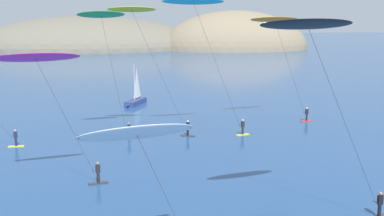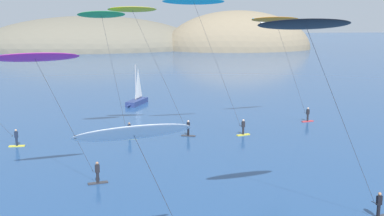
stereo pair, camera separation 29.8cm
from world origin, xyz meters
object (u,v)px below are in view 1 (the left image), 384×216
Objects in this scene: kitesurfer_cyan at (198,12)px; kitesurfer_yellow at (137,20)px; kitesurfer_black at (313,38)px; kitesurfer_orange at (277,28)px; kitesurfer_green at (103,25)px; kitesurfer_magenta at (40,66)px; kitesurfer_white at (141,142)px; sailboat_near at (135,100)px.

kitesurfer_yellow is at bearing 167.68° from kitesurfer_cyan.
kitesurfer_black is 0.93× the size of kitesurfer_yellow.
kitesurfer_green is at bearing -168.08° from kitesurfer_orange.
kitesurfer_magenta is (-23.50, -17.53, -2.08)m from kitesurfer_orange.
kitesurfer_white is at bearing -119.91° from kitesurfer_orange.
kitesurfer_cyan is at bearing -74.80° from sailboat_near.
kitesurfer_orange is at bearing 74.09° from kitesurfer_black.
kitesurfer_cyan is at bearing -12.32° from kitesurfer_yellow.
kitesurfer_black is at bearing -84.37° from kitesurfer_cyan.
kitesurfer_green is 14.39m from kitesurfer_magenta.
kitesurfer_magenta is at bearing 115.38° from kitesurfer_white.
kitesurfer_white is at bearing -162.14° from kitesurfer_black.
kitesurfer_orange is at bearing 11.92° from kitesurfer_green.
kitesurfer_black reaches higher than kitesurfer_white.
kitesurfer_black is 25.21m from kitesurfer_yellow.
kitesurfer_white is 0.58× the size of kitesurfer_yellow.
kitesurfer_green is (-3.86, -19.07, 10.97)m from sailboat_near.
kitesurfer_orange is at bearing -44.46° from sailboat_near.
kitesurfer_cyan reaches higher than kitesurfer_black.
sailboat_near is at bearing 105.20° from kitesurfer_cyan.
kitesurfer_yellow is 1.33× the size of kitesurfer_magenta.
kitesurfer_magenta is (-15.75, 9.66, -2.30)m from kitesurfer_black.
kitesurfer_white is 0.54× the size of kitesurfer_cyan.
kitesurfer_orange is 0.96× the size of kitesurfer_green.
kitesurfer_cyan reaches higher than kitesurfer_green.
kitesurfer_black is 22.71m from kitesurfer_cyan.
kitesurfer_cyan is (-2.22, 22.56, 1.44)m from kitesurfer_black.
kitesurfer_white is at bearing -92.68° from sailboat_near.
kitesurfer_green is at bearing 176.36° from kitesurfer_cyan.
kitesurfer_white is (-17.44, -30.31, -4.37)m from kitesurfer_orange.
kitesurfer_cyan is at bearing -155.09° from kitesurfer_orange.
kitesurfer_green reaches higher than sailboat_near.
kitesurfer_magenta reaches higher than kitesurfer_white.
kitesurfer_green is (-19.17, -4.05, 0.49)m from kitesurfer_orange.
sailboat_near is 0.74× the size of kitesurfer_white.
kitesurfer_black is 11.16m from kitesurfer_white.
kitesurfer_yellow reaches higher than kitesurfer_orange.
sailboat_near is 0.42× the size of kitesurfer_yellow.
kitesurfer_orange is 28.27m from kitesurfer_black.
kitesurfer_orange is at bearing 24.91° from kitesurfer_cyan.
kitesurfer_orange reaches higher than kitesurfer_white.
kitesurfer_yellow is at bearing 12.14° from kitesurfer_green.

